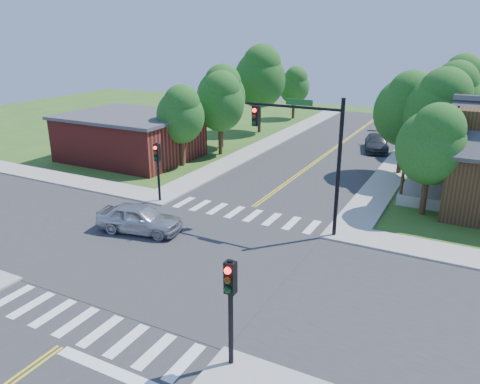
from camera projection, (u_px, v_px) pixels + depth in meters
The scene contains 25 objects.
ground at pixel (184, 258), 22.20m from camera, with size 100.00×100.00×0.00m, color #37591B.
road_ns at pixel (184, 257), 22.19m from camera, with size 10.00×90.00×0.04m, color #2D2D30.
road_ew at pixel (184, 257), 22.19m from camera, with size 90.00×10.00×0.04m, color #2D2D30.
intersection_patch at pixel (184, 258), 22.20m from camera, with size 10.20×10.20×0.06m, color #2D2D30.
sidewalk_nw at pixel (137, 148), 42.33m from camera, with size 40.00×40.00×0.14m.
crosswalk_north at pixel (244, 214), 27.37m from camera, with size 8.85×2.00×0.01m.
crosswalk_south at pixel (88, 326), 16.99m from camera, with size 8.85×2.00×0.01m.
centerline at pixel (184, 257), 22.18m from camera, with size 0.30×90.00×0.01m.
stop_bar at pixel (115, 373), 14.74m from camera, with size 4.60×0.45×0.09m, color white.
signal_mast_ne at pixel (307, 143), 23.57m from camera, with size 5.30×0.42×7.20m.
signal_pole_se at pixel (230, 294), 14.17m from camera, with size 0.34×0.42×3.80m.
signal_pole_nw at pixel (157, 161), 28.44m from camera, with size 0.34×0.42×3.80m.
building_nw at pixel (130, 136), 38.84m from camera, with size 10.40×8.40×3.73m.
tree_e_a at pixel (433, 143), 26.03m from camera, with size 3.86×3.67×6.56m.
tree_e_b at pixel (440, 108), 31.34m from camera, with size 4.71×4.48×8.01m.
tree_e_c at pixel (452, 94), 38.37m from camera, with size 4.70×4.47×7.99m.
tree_e_d at pixel (460, 83), 45.73m from camera, with size 4.79×4.55×8.15m.
tree_w_a at pixel (181, 113), 35.86m from camera, with size 3.77×3.58×6.41m.
tree_w_b at pixel (221, 93), 41.33m from camera, with size 4.41×4.19×7.49m.
tree_w_c at pixel (260, 75), 47.45m from camera, with size 5.28×5.01×8.97m.
tree_w_d at pixel (295, 84), 55.62m from camera, with size 3.67×3.49×6.24m.
tree_house at pixel (407, 107), 33.28m from camera, with size 4.50×4.27×7.64m.
tree_bldg at pixel (220, 100), 39.11m from camera, with size 4.20×3.99×7.14m.
car_silver at pixel (139, 219), 24.73m from camera, with size 4.80×2.64×1.55m, color #BABBC1.
car_dgrey at pixel (376, 143), 41.61m from camera, with size 3.07×5.13×1.39m, color #343639.
Camera 1 is at (11.59, -16.44, 10.25)m, focal length 35.00 mm.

